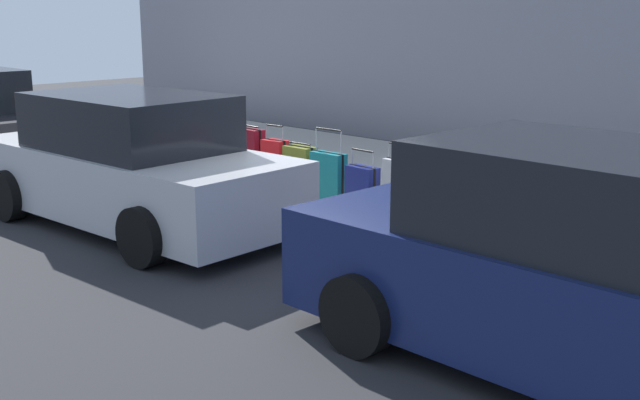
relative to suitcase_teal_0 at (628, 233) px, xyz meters
name	(u,v)px	position (x,y,z in m)	size (l,w,h in m)	color
ground_plane	(294,223)	(3.88, 0.70, -0.50)	(40.00, 40.00, 0.00)	#28282B
sidewalk_curb	(418,186)	(3.88, -1.80, -0.43)	(18.00, 5.00, 0.14)	#9E9B93
suitcase_teal_0	(628,233)	(0.00, 0.00, 0.00)	(0.36, 0.27, 0.98)	#0F606B
suitcase_olive_1	(580,224)	(0.52, -0.08, -0.02)	(0.46, 0.22, 0.91)	#59601E
suitcase_red_2	(523,223)	(1.10, 0.04, -0.10)	(0.46, 0.22, 0.74)	red
suitcase_maroon_3	(483,203)	(1.64, -0.02, 0.02)	(0.36, 0.26, 1.06)	maroon
suitcase_black_4	(442,203)	(2.18, -0.02, -0.08)	(0.49, 0.24, 0.78)	black
suitcase_silver_5	(401,189)	(2.78, -0.01, -0.01)	(0.46, 0.20, 0.90)	#9EA0A8
suitcase_navy_6	(362,188)	(3.35, 0.04, -0.08)	(0.44, 0.23, 0.77)	navy
suitcase_teal_7	(328,177)	(3.94, 0.04, -0.03)	(0.50, 0.20, 0.97)	#0F606B
suitcase_olive_8	(300,170)	(4.54, -0.03, -0.03)	(0.45, 0.25, 0.71)	#59601E
suitcase_red_9	(275,164)	(5.07, -0.06, -0.02)	(0.37, 0.23, 0.89)	red
suitcase_maroon_10	(252,156)	(5.57, -0.08, 0.03)	(0.40, 0.23, 0.83)	maroon
fire_hydrant	(208,146)	(6.53, -0.01, 0.06)	(0.39, 0.21, 0.81)	#D89E0C
bollard_post	(176,140)	(7.13, 0.14, 0.10)	(0.14, 0.14, 0.92)	brown
parked_car_navy_0	(593,274)	(-0.69, 2.17, 0.28)	(4.60, 2.00, 1.68)	#141E4C
parked_car_silver_1	(132,165)	(5.17, 2.17, 0.25)	(4.58, 2.15, 1.61)	#B2B5BA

